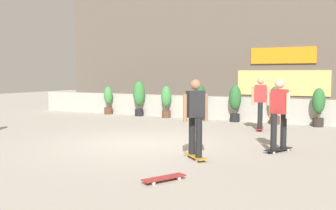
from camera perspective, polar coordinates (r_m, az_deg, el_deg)
The scene contains 14 objects.
ground_plane at distance 10.13m, azimuth -3.98°, elevation -5.69°, with size 48.00×48.00×0.00m, color #A8A093.
planter_wall at distance 15.45m, azimuth 7.80°, elevation -0.46°, with size 18.00×0.40×0.90m, color #B2ADA3.
building_backdrop at distance 19.25m, azimuth 12.03°, elevation 8.82°, with size 20.00×2.08×6.50m.
potted_plant_0 at distance 17.50m, azimuth -8.78°, elevation 0.83°, with size 0.38×0.38×1.23m.
potted_plant_1 at distance 16.57m, azimuth -4.28°, elevation 1.35°, with size 0.51×0.51×1.49m.
potted_plant_2 at distance 15.92m, azimuth -0.26°, elevation 0.73°, with size 0.42×0.42×1.31m.
potted_plant_3 at distance 15.27m, azimuth 4.74°, elevation 0.80°, with size 0.46×0.46×1.39m.
potted_plant_4 at distance 14.77m, azimuth 9.83°, elevation 0.60°, with size 0.46×0.46×1.39m.
potted_plant_5 at distance 14.39m, azimuth 15.45°, elevation 0.31°, with size 0.44×0.44×1.36m.
potted_plant_6 at distance 14.15m, azimuth 21.23°, elevation -0.00°, with size 0.43×0.43×1.33m.
skater_far_left at distance 8.20m, azimuth 4.05°, elevation -1.50°, with size 0.72×0.69×1.70m.
skater_far_right at distance 9.29m, azimuth 16.01°, elevation -0.94°, with size 0.53×0.81×1.70m.
skater_by_wall_left at distance 12.72m, azimuth 13.41°, elevation 0.58°, with size 0.55×0.82×1.70m.
skateboard_near_camera at distance 6.66m, azimuth -0.60°, elevation -10.65°, with size 0.54×0.80×0.08m.
Camera 1 is at (5.25, -8.47, 1.82)m, focal length 41.51 mm.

